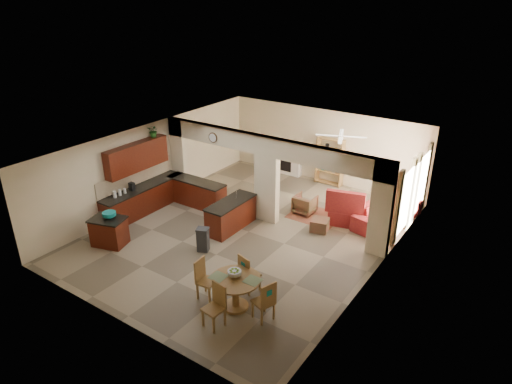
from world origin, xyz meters
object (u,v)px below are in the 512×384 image
Objects in this scene: sofa at (387,212)px; armchair at (305,204)px; kitchen_island at (109,231)px; dining_table at (236,289)px.

sofa is 2.65m from armchair.
kitchen_island is 4.77m from dining_table.
kitchen_island is 0.97× the size of dining_table.
armchair is (3.71, 5.02, -0.11)m from kitchen_island.
armchair is at bearing 36.39° from kitchen_island.
sofa is (1.46, 6.11, -0.14)m from dining_table.
sofa is (6.22, 5.85, -0.04)m from kitchen_island.
kitchen_island is at bearing 176.91° from dining_table.
dining_table is at bearing -20.29° from kitchen_island.
dining_table is 0.45× the size of sofa.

